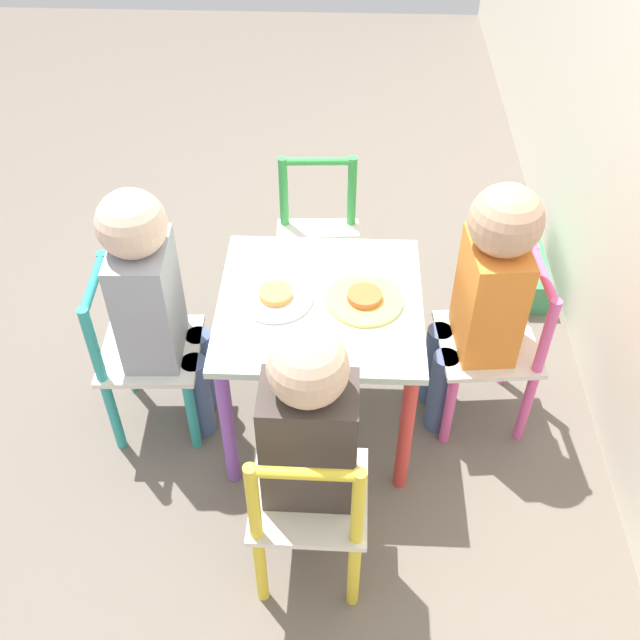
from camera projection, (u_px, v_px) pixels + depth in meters
ground_plane at (320, 415)px, 2.19m from camera, size 6.00×6.00×0.00m
kids_table at (320, 323)px, 1.93m from camera, size 0.51×0.51×0.45m
chair_teal at (143, 355)px, 2.01m from camera, size 0.27×0.27×0.52m
chair_pink at (495, 348)px, 2.03m from camera, size 0.28×0.28×0.52m
chair_yellow at (309, 508)px, 1.67m from camera, size 0.26×0.26×0.52m
chair_green at (318, 245)px, 2.36m from camera, size 0.27×0.27×0.52m
child_front at (154, 297)px, 1.87m from camera, size 0.21×0.22×0.77m
child_back at (486, 289)px, 1.88m from camera, size 0.21×0.23×0.77m
child_right at (310, 433)px, 1.58m from camera, size 0.22×0.20×0.75m
plate_front at (276, 297)px, 1.87m from camera, size 0.19×0.19×0.03m
plate_back at (364, 299)px, 1.87m from camera, size 0.19×0.19×0.03m
storage_bin at (518, 267)px, 2.59m from camera, size 0.36×0.17×0.11m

